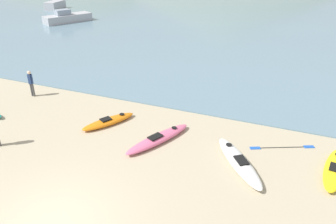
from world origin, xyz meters
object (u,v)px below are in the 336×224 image
at_px(kayak_on_sand_4, 108,121).
at_px(kayak_on_sand_3, 239,162).
at_px(moored_boat_0, 55,5).
at_px(moored_boat_2, 67,18).
at_px(kayak_on_sand_2, 335,169).
at_px(loose_paddle, 282,147).
at_px(kayak_on_sand_1, 158,139).
at_px(person_near_waterline, 31,82).

bearing_deg(kayak_on_sand_4, kayak_on_sand_3, -8.58).
bearing_deg(moored_boat_0, kayak_on_sand_4, -46.68).
bearing_deg(moored_boat_2, kayak_on_sand_2, -35.13).
height_order(kayak_on_sand_2, loose_paddle, kayak_on_sand_2).
bearing_deg(kayak_on_sand_3, kayak_on_sand_4, 171.42).
distance_m(kayak_on_sand_1, kayak_on_sand_4, 2.94).
distance_m(kayak_on_sand_4, person_near_waterline, 5.96).
relative_size(kayak_on_sand_3, moored_boat_0, 1.00).
relative_size(kayak_on_sand_3, loose_paddle, 1.26).
bearing_deg(loose_paddle, kayak_on_sand_2, -27.00).
height_order(person_near_waterline, loose_paddle, person_near_waterline).
bearing_deg(kayak_on_sand_2, moored_boat_0, 143.15).
distance_m(kayak_on_sand_1, kayak_on_sand_2, 7.13).
xyz_separation_m(kayak_on_sand_1, moored_boat_2, (-19.84, 19.50, 0.40)).
bearing_deg(kayak_on_sand_4, moored_boat_0, 133.32).
xyz_separation_m(kayak_on_sand_2, person_near_waterline, (-15.78, 1.28, 0.73)).
bearing_deg(moored_boat_0, kayak_on_sand_2, -36.85).
bearing_deg(kayak_on_sand_1, person_near_waterline, 168.16).
bearing_deg(kayak_on_sand_2, person_near_waterline, 175.35).
relative_size(kayak_on_sand_2, moored_boat_0, 0.97).
relative_size(kayak_on_sand_1, loose_paddle, 1.36).
bearing_deg(kayak_on_sand_3, loose_paddle, 53.18).
height_order(kayak_on_sand_4, moored_boat_0, moored_boat_0).
bearing_deg(kayak_on_sand_2, loose_paddle, 153.00).
relative_size(person_near_waterline, loose_paddle, 0.59).
distance_m(kayak_on_sand_2, moored_boat_0, 42.48).
relative_size(kayak_on_sand_2, person_near_waterline, 2.10).
relative_size(kayak_on_sand_2, loose_paddle, 1.23).
bearing_deg(loose_paddle, kayak_on_sand_1, -163.06).
bearing_deg(moored_boat_0, moored_boat_2, -42.77).
height_order(kayak_on_sand_2, kayak_on_sand_3, kayak_on_sand_3).
xyz_separation_m(kayak_on_sand_3, moored_boat_2, (-23.47, 19.92, 0.38)).
bearing_deg(loose_paddle, moored_boat_2, 144.28).
bearing_deg(kayak_on_sand_1, loose_paddle, 16.94).
relative_size(kayak_on_sand_1, kayak_on_sand_3, 1.08).
distance_m(kayak_on_sand_3, moored_boat_2, 30.79).
distance_m(kayak_on_sand_3, kayak_on_sand_4, 6.58).
relative_size(kayak_on_sand_2, moored_boat_2, 0.59).
bearing_deg(kayak_on_sand_1, kayak_on_sand_4, 169.04).
bearing_deg(person_near_waterline, loose_paddle, -1.09).
xyz_separation_m(kayak_on_sand_1, loose_paddle, (5.11, 1.56, -0.14)).
distance_m(kayak_on_sand_1, moored_boat_0, 37.41).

